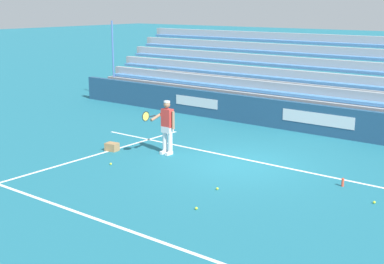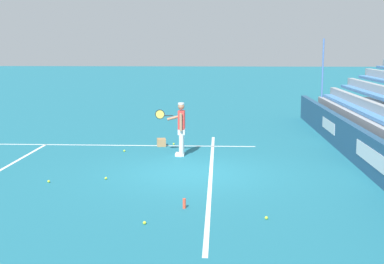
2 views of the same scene
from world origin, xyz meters
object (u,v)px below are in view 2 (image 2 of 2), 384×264
(tennis_ball_far_right, at_px, (266,218))
(tennis_ball_stray_back, at_px, (106,178))
(tennis_ball_on_baseline, at_px, (144,223))
(tennis_ball_toward_net, at_px, (49,181))
(tennis_ball_midcourt, at_px, (174,144))
(ball_box_cardboard, at_px, (161,142))
(tennis_ball_far_left, at_px, (124,151))
(tennis_player, at_px, (181,128))
(water_bottle, at_px, (184,203))

(tennis_ball_far_right, bearing_deg, tennis_ball_stray_back, 51.93)
(tennis_ball_on_baseline, relative_size, tennis_ball_stray_back, 1.00)
(tennis_ball_toward_net, distance_m, tennis_ball_midcourt, 6.19)
(tennis_ball_stray_back, height_order, tennis_ball_midcourt, same)
(ball_box_cardboard, bearing_deg, tennis_ball_on_baseline, -176.11)
(tennis_ball_stray_back, xyz_separation_m, tennis_ball_far_left, (3.76, 0.17, 0.00))
(tennis_player, relative_size, tennis_ball_midcourt, 25.98)
(water_bottle, bearing_deg, ball_box_cardboard, 10.01)
(tennis_ball_stray_back, bearing_deg, water_bottle, -137.44)
(tennis_ball_on_baseline, distance_m, tennis_ball_far_left, 7.49)
(tennis_ball_on_baseline, height_order, tennis_ball_stray_back, same)
(tennis_player, xyz_separation_m, tennis_ball_toward_net, (-3.62, 3.17, -0.86))
(tennis_ball_stray_back, relative_size, tennis_ball_toward_net, 1.00)
(tennis_ball_toward_net, bearing_deg, tennis_ball_far_right, -116.71)
(water_bottle, bearing_deg, tennis_ball_stray_back, 42.56)
(tennis_ball_on_baseline, relative_size, water_bottle, 0.30)
(ball_box_cardboard, bearing_deg, tennis_ball_stray_back, 168.95)
(tennis_player, xyz_separation_m, tennis_ball_far_right, (-6.32, -2.21, -0.86))
(tennis_ball_midcourt, bearing_deg, tennis_ball_far_left, 131.73)
(tennis_player, relative_size, tennis_ball_far_left, 25.98)
(tennis_ball_stray_back, height_order, water_bottle, water_bottle)
(tennis_ball_stray_back, height_order, tennis_ball_far_right, same)
(ball_box_cardboard, bearing_deg, tennis_player, -154.07)
(tennis_ball_on_baseline, xyz_separation_m, tennis_ball_far_left, (7.30, 1.70, 0.00))
(tennis_ball_stray_back, xyz_separation_m, tennis_ball_far_right, (-3.11, -3.97, 0.00))
(tennis_ball_on_baseline, bearing_deg, tennis_player, -2.00)
(tennis_ball_far_right, relative_size, tennis_ball_toward_net, 1.00)
(tennis_player, xyz_separation_m, water_bottle, (-5.66, -0.48, -0.78))
(ball_box_cardboard, height_order, tennis_ball_on_baseline, ball_box_cardboard)
(tennis_ball_stray_back, bearing_deg, tennis_ball_midcourt, -14.91)
(tennis_ball_on_baseline, distance_m, water_bottle, 1.31)
(tennis_player, distance_m, tennis_ball_midcourt, 2.14)
(tennis_player, xyz_separation_m, tennis_ball_on_baseline, (-6.75, 0.24, -0.86))
(tennis_ball_toward_net, distance_m, tennis_ball_far_left, 4.34)
(tennis_player, height_order, tennis_ball_toward_net, tennis_player)
(tennis_player, bearing_deg, water_bottle, -175.11)
(tennis_player, distance_m, ball_box_cardboard, 2.00)
(tennis_ball_midcourt, xyz_separation_m, tennis_ball_far_left, (-1.37, 1.54, 0.00))
(tennis_ball_on_baseline, height_order, tennis_ball_far_right, same)
(tennis_player, distance_m, tennis_ball_stray_back, 3.76)
(tennis_ball_far_right, bearing_deg, tennis_ball_on_baseline, 100.08)
(tennis_player, bearing_deg, tennis_ball_far_left, 74.28)
(tennis_player, xyz_separation_m, tennis_ball_far_left, (0.54, 1.93, -0.86))
(tennis_ball_stray_back, distance_m, tennis_ball_midcourt, 5.31)
(water_bottle, bearing_deg, tennis_ball_far_left, 21.30)
(water_bottle, bearing_deg, tennis_ball_toward_net, 60.80)
(ball_box_cardboard, height_order, water_bottle, ball_box_cardboard)
(tennis_ball_on_baseline, xyz_separation_m, water_bottle, (1.10, -0.72, 0.08))
(tennis_ball_toward_net, xyz_separation_m, water_bottle, (-2.04, -3.66, 0.08))
(tennis_player, distance_m, tennis_ball_far_right, 6.75)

